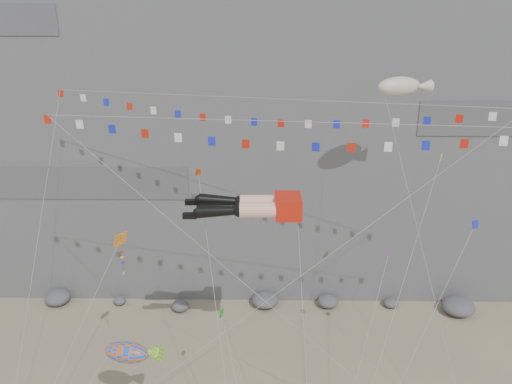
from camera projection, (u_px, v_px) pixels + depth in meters
cliff at (266, 28)px, 53.63m from camera, size 80.00×28.00×50.00m
talus_boulders at (265, 300)px, 47.70m from camera, size 60.00×3.00×1.20m
legs_kite at (256, 206)px, 30.84m from camera, size 7.81×12.85×19.16m
flag_banner_upper at (267, 99)px, 34.03m from camera, size 31.55×17.25×29.22m
flag_banner_lower at (299, 122)px, 28.79m from camera, size 30.83×7.21×23.53m
harlequin_kite at (120, 240)px, 31.16m from camera, size 7.06×9.58×16.71m
fish_windsock at (127, 352)px, 29.97m from camera, size 8.40×5.40×10.55m
blimp_windsock at (399, 87)px, 35.78m from camera, size 5.81×14.20×25.25m
small_kite_a at (199, 181)px, 32.90m from camera, size 4.29×14.26×21.71m
small_kite_b at (387, 259)px, 33.96m from camera, size 6.52×13.20×17.77m
small_kite_c at (222, 316)px, 30.47m from camera, size 3.64×8.24×12.26m
small_kite_d at (439, 164)px, 32.16m from camera, size 9.46×14.87×24.28m
small_kite_e at (472, 231)px, 29.46m from camera, size 9.36×8.52×18.79m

